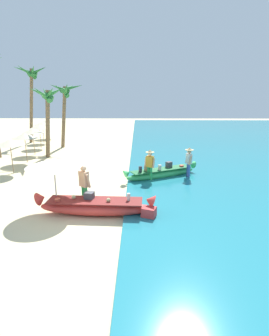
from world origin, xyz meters
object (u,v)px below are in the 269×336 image
at_px(person_tourist_customer, 84,184).
at_px(cooler_box, 149,213).
at_px(person_vendor_assistant, 189,161).
at_px(palm_tree_tall_inland, 31,81).
at_px(boat_green_midground, 161,173).
at_px(boat_red_foreground, 95,206).
at_px(person_vendor_hatted, 150,163).
at_px(palm_tree_far_behind, 65,96).
at_px(patio_umbrella_large, 54,163).
at_px(palm_tree_mid_cluster, 48,100).

xyz_separation_m(person_tourist_customer, cooler_box, (2.47, -0.98, -0.75)).
bearing_deg(person_vendor_assistant, palm_tree_tall_inland, 138.21).
bearing_deg(boat_green_midground, boat_red_foreground, -122.32).
height_order(person_vendor_hatted, palm_tree_far_behind, palm_tree_far_behind).
relative_size(boat_red_foreground, boat_green_midground, 1.10).
bearing_deg(palm_tree_tall_inland, cooler_box, -57.98).
distance_m(person_tourist_customer, patio_umbrella_large, 1.39).
relative_size(person_vendor_assistant, palm_tree_tall_inland, 0.25).
relative_size(boat_green_midground, palm_tree_mid_cluster, 0.83).
xyz_separation_m(person_vendor_hatted, palm_tree_far_behind, (-6.45, 9.06, 3.20)).
bearing_deg(boat_green_midground, palm_tree_far_behind, 129.90).
height_order(boat_red_foreground, palm_tree_tall_inland, palm_tree_tall_inland).
bearing_deg(person_tourist_customer, boat_green_midground, 49.01).
xyz_separation_m(patio_umbrella_large, palm_tree_mid_cluster, (-2.96, 8.87, 2.05)).
bearing_deg(cooler_box, patio_umbrella_large, -172.62).
bearing_deg(boat_green_midground, person_vendor_hatted, -138.29).
height_order(patio_umbrella_large, palm_tree_tall_inland, palm_tree_tall_inland).
relative_size(palm_tree_mid_cluster, cooler_box, 10.13).
height_order(boat_red_foreground, palm_tree_far_behind, palm_tree_far_behind).
distance_m(palm_tree_mid_cluster, palm_tree_far_behind, 3.65).
bearing_deg(palm_tree_mid_cluster, boat_red_foreground, -64.18).
bearing_deg(palm_tree_far_behind, boat_green_midground, -50.10).
relative_size(person_vendor_hatted, cooler_box, 3.44).
bearing_deg(palm_tree_far_behind, boat_red_foreground, -71.74).
xyz_separation_m(boat_red_foreground, patio_umbrella_large, (-1.55, 0.44, 1.54)).
relative_size(boat_green_midground, person_vendor_hatted, 2.45).
bearing_deg(boat_green_midground, cooler_box, -100.00).
bearing_deg(cooler_box, palm_tree_far_behind, 135.11).
height_order(person_vendor_hatted, palm_tree_tall_inland, palm_tree_tall_inland).
distance_m(boat_red_foreground, person_tourist_customer, 1.04).
relative_size(palm_tree_tall_inland, palm_tree_mid_cluster, 1.39).
bearing_deg(person_vendor_hatted, cooler_box, -92.77).
bearing_deg(boat_red_foreground, palm_tree_mid_cluster, 115.82).
xyz_separation_m(person_vendor_hatted, palm_tree_mid_cluster, (-6.69, 5.43, 2.95)).
bearing_deg(palm_tree_far_behind, cooler_box, -64.82).
distance_m(person_tourist_customer, cooler_box, 2.77).
height_order(palm_tree_tall_inland, cooler_box, palm_tree_tall_inland).
xyz_separation_m(boat_red_foreground, person_vendor_hatted, (2.18, 3.89, 0.64)).
bearing_deg(person_vendor_hatted, person_vendor_assistant, 15.81).
height_order(person_tourist_customer, palm_tree_tall_inland, palm_tree_tall_inland).
bearing_deg(cooler_box, boat_red_foreground, -169.89).
bearing_deg(palm_tree_tall_inland, patio_umbrella_large, -67.24).
distance_m(palm_tree_mid_cluster, cooler_box, 12.20).
relative_size(palm_tree_tall_inland, cooler_box, 14.04).
height_order(patio_umbrella_large, palm_tree_mid_cluster, palm_tree_mid_cluster).
height_order(person_vendor_assistant, palm_tree_far_behind, palm_tree_far_behind).
height_order(person_vendor_assistant, palm_tree_mid_cluster, palm_tree_mid_cluster).
relative_size(person_vendor_hatted, palm_tree_tall_inland, 0.25).
xyz_separation_m(person_vendor_hatted, cooler_box, (-0.20, -4.23, -0.74)).
bearing_deg(person_vendor_assistant, palm_tree_mid_cluster, 151.08).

